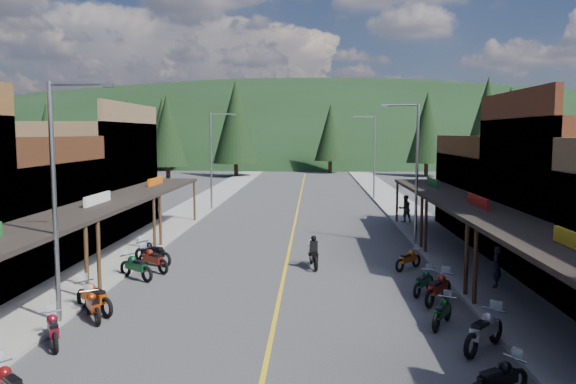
# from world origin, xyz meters

# --- Properties ---
(ground) EXTENTS (220.00, 220.00, 0.00)m
(ground) POSITION_xyz_m (0.00, 0.00, 0.00)
(ground) COLOR #38383A
(ground) RESTS_ON ground
(centerline) EXTENTS (0.15, 90.00, 0.01)m
(centerline) POSITION_xyz_m (0.00, 20.00, 0.01)
(centerline) COLOR gold
(centerline) RESTS_ON ground
(sidewalk_west) EXTENTS (3.40, 94.00, 0.15)m
(sidewalk_west) POSITION_xyz_m (-8.70, 20.00, 0.07)
(sidewalk_west) COLOR gray
(sidewalk_west) RESTS_ON ground
(sidewalk_east) EXTENTS (3.40, 94.00, 0.15)m
(sidewalk_east) POSITION_xyz_m (8.70, 20.00, 0.07)
(sidewalk_east) COLOR gray
(sidewalk_east) RESTS_ON ground
(shop_west_3) EXTENTS (10.90, 10.20, 8.20)m
(shop_west_3) POSITION_xyz_m (-13.78, 11.30, 3.52)
(shop_west_3) COLOR brown
(shop_west_3) RESTS_ON ground
(shop_east_3) EXTENTS (10.90, 10.20, 6.20)m
(shop_east_3) POSITION_xyz_m (13.75, 11.30, 2.53)
(shop_east_3) COLOR #4C2D16
(shop_east_3) RESTS_ON ground
(streetlight_0) EXTENTS (2.16, 0.18, 8.00)m
(streetlight_0) POSITION_xyz_m (-6.95, -6.00, 4.46)
(streetlight_0) COLOR gray
(streetlight_0) RESTS_ON ground
(streetlight_1) EXTENTS (2.16, 0.18, 8.00)m
(streetlight_1) POSITION_xyz_m (-6.95, 22.00, 4.46)
(streetlight_1) COLOR gray
(streetlight_1) RESTS_ON ground
(streetlight_2) EXTENTS (2.16, 0.18, 8.00)m
(streetlight_2) POSITION_xyz_m (6.95, 8.00, 4.46)
(streetlight_2) COLOR gray
(streetlight_2) RESTS_ON ground
(streetlight_3) EXTENTS (2.16, 0.18, 8.00)m
(streetlight_3) POSITION_xyz_m (6.95, 30.00, 4.46)
(streetlight_3) COLOR gray
(streetlight_3) RESTS_ON ground
(ridge_hill) EXTENTS (310.00, 140.00, 60.00)m
(ridge_hill) POSITION_xyz_m (0.00, 135.00, 0.00)
(ridge_hill) COLOR black
(ridge_hill) RESTS_ON ground
(pine_0) EXTENTS (5.04, 5.04, 11.00)m
(pine_0) POSITION_xyz_m (-40.00, 62.00, 6.48)
(pine_0) COLOR black
(pine_0) RESTS_ON ground
(pine_1) EXTENTS (5.88, 5.88, 12.50)m
(pine_1) POSITION_xyz_m (-24.00, 70.00, 7.24)
(pine_1) COLOR black
(pine_1) RESTS_ON ground
(pine_2) EXTENTS (6.72, 6.72, 14.00)m
(pine_2) POSITION_xyz_m (-10.00, 58.00, 7.99)
(pine_2) COLOR black
(pine_2) RESTS_ON ground
(pine_3) EXTENTS (5.04, 5.04, 11.00)m
(pine_3) POSITION_xyz_m (4.00, 66.00, 6.48)
(pine_3) COLOR black
(pine_3) RESTS_ON ground
(pine_4) EXTENTS (5.88, 5.88, 12.50)m
(pine_4) POSITION_xyz_m (18.00, 60.00, 7.24)
(pine_4) COLOR black
(pine_4) RESTS_ON ground
(pine_5) EXTENTS (6.72, 6.72, 14.00)m
(pine_5) POSITION_xyz_m (34.00, 72.00, 7.99)
(pine_5) COLOR black
(pine_5) RESTS_ON ground
(pine_7) EXTENTS (5.88, 5.88, 12.50)m
(pine_7) POSITION_xyz_m (-32.00, 76.00, 7.24)
(pine_7) COLOR black
(pine_7) RESTS_ON ground
(pine_8) EXTENTS (4.48, 4.48, 10.00)m
(pine_8) POSITION_xyz_m (-22.00, 40.00, 5.98)
(pine_8) COLOR black
(pine_8) RESTS_ON ground
(pine_9) EXTENTS (4.93, 4.93, 10.80)m
(pine_9) POSITION_xyz_m (24.00, 45.00, 6.38)
(pine_9) COLOR black
(pine_9) RESTS_ON ground
(pine_10) EXTENTS (5.38, 5.38, 11.60)m
(pine_10) POSITION_xyz_m (-18.00, 50.00, 6.78)
(pine_10) COLOR black
(pine_10) RESTS_ON ground
(pine_11) EXTENTS (5.82, 5.82, 12.40)m
(pine_11) POSITION_xyz_m (20.00, 38.00, 7.19)
(pine_11) COLOR black
(pine_11) RESTS_ON ground
(bike_west_3) EXTENTS (1.90, 1.73, 1.11)m
(bike_west_3) POSITION_xyz_m (-5.76, -11.50, 0.55)
(bike_west_3) COLOR maroon
(bike_west_3) RESTS_ON ground
(bike_west_4) EXTENTS (1.51, 1.97, 1.09)m
(bike_west_4) POSITION_xyz_m (-6.48, -7.75, 0.55)
(bike_west_4) COLOR maroon
(bike_west_4) RESTS_ON ground
(bike_west_5) EXTENTS (1.58, 1.93, 1.08)m
(bike_west_5) POSITION_xyz_m (-6.19, -5.42, 0.54)
(bike_west_5) COLOR #9E2E0B
(bike_west_5) RESTS_ON ground
(bike_west_6) EXTENTS (2.22, 1.98, 1.28)m
(bike_west_6) POSITION_xyz_m (-6.43, -4.71, 0.64)
(bike_west_6) COLOR #A9460C
(bike_west_6) RESTS_ON ground
(bike_west_7) EXTENTS (2.16, 1.87, 1.24)m
(bike_west_7) POSITION_xyz_m (-6.40, -0.10, 0.62)
(bike_west_7) COLOR #0B371B
(bike_west_7) RESTS_ON ground
(bike_west_8) EXTENTS (2.15, 1.94, 1.25)m
(bike_west_8) POSITION_xyz_m (-6.06, 1.30, 0.62)
(bike_west_8) COLOR #61140D
(bike_west_8) RESTS_ON ground
(bike_west_9) EXTENTS (2.40, 1.85, 1.33)m
(bike_west_9) POSITION_xyz_m (-6.43, 2.54, 0.67)
(bike_west_9) COLOR black
(bike_west_9) RESTS_ON ground
(bike_east_3) EXTENTS (2.07, 1.67, 1.16)m
(bike_east_3) POSITION_xyz_m (5.68, -10.74, 0.58)
(bike_east_3) COLOR black
(bike_east_3) RESTS_ON ground
(bike_east_4) EXTENTS (2.10, 2.25, 1.32)m
(bike_east_4) POSITION_xyz_m (6.30, -7.58, 0.66)
(bike_east_4) COLOR gray
(bike_east_4) RESTS_ON ground
(bike_east_5) EXTENTS (1.44, 1.92, 1.06)m
(bike_east_5) POSITION_xyz_m (5.56, -5.52, 0.53)
(bike_east_5) COLOR #0A3610
(bike_east_5) RESTS_ON ground
(bike_east_6) EXTENTS (1.84, 2.20, 1.24)m
(bike_east_6) POSITION_xyz_m (6.00, -2.93, 0.62)
(bike_east_6) COLOR maroon
(bike_east_6) RESTS_ON ground
(bike_east_7) EXTENTS (1.52, 1.93, 1.07)m
(bike_east_7) POSITION_xyz_m (5.67, -1.77, 0.54)
(bike_east_7) COLOR #0B3924
(bike_east_7) RESTS_ON ground
(bike_east_8) EXTENTS (1.75, 1.78, 1.07)m
(bike_east_8) POSITION_xyz_m (5.75, 2.25, 0.53)
(bike_east_8) COLOR #BA520D
(bike_east_8) RESTS_ON ground
(rider_on_bike) EXTENTS (0.98, 2.17, 1.60)m
(rider_on_bike) POSITION_xyz_m (1.33, 2.44, 0.64)
(rider_on_bike) COLOR black
(rider_on_bike) RESTS_ON ground
(pedestrian_east_a) EXTENTS (0.58, 0.71, 1.68)m
(pedestrian_east_a) POSITION_xyz_m (8.68, -1.15, 0.99)
(pedestrian_east_a) COLOR #241F2F
(pedestrian_east_a) RESTS_ON sidewalk_east
(pedestrian_east_b) EXTENTS (1.03, 0.75, 1.90)m
(pedestrian_east_b) POSITION_xyz_m (7.73, 15.52, 1.10)
(pedestrian_east_b) COLOR brown
(pedestrian_east_b) RESTS_ON sidewalk_east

